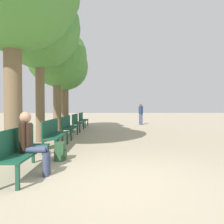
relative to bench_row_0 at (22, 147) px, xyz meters
The scene contains 12 objects.
ground_plane 2.00m from the bench_row_0, 13.67° to the right, with size 80.00×80.00×0.00m, color tan.
bench_row_0 is the anchor object (origin of this frame).
bench_row_1 2.55m from the bench_row_0, 90.00° to the left, with size 0.44×1.83×0.94m.
bench_row_2 5.09m from the bench_row_0, 90.00° to the left, with size 0.44×1.83×0.94m.
bench_row_3 7.64m from the bench_row_0, 90.00° to the left, with size 0.44×1.83×0.94m.
bench_row_4 10.19m from the bench_row_0, 90.00° to the left, with size 0.44×1.83×0.94m.
tree_row_1 5.55m from the bench_row_0, 102.33° to the left, with size 3.10×3.10×5.91m.
tree_row_2 7.54m from the bench_row_0, 97.37° to the left, with size 3.04×3.04×5.42m.
tree_row_3 9.26m from the bench_row_0, 95.72° to the left, with size 2.79×2.79×5.12m.
person_seated 0.29m from the bench_row_0, 24.61° to the right, with size 0.58×0.33×1.27m.
backpack 1.27m from the bench_row_0, 64.62° to the left, with size 0.27×0.32×0.45m.
pedestrian_near 12.30m from the bench_row_0, 70.38° to the left, with size 0.32×0.28×1.60m.
Camera 1 is at (-0.12, -3.97, 1.38)m, focal length 35.00 mm.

